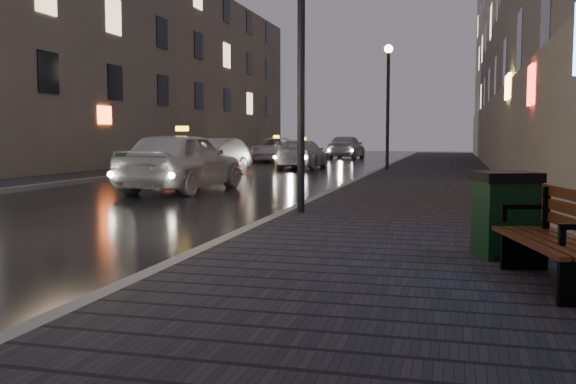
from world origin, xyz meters
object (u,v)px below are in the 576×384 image
at_px(taxi_near, 183,161).
at_px(taxi_far, 276,150).
at_px(car_far, 346,147).
at_px(trash_bin, 505,214).
at_px(car_left_mid, 210,157).
at_px(lamp_far, 388,91).
at_px(lamp_near, 301,33).
at_px(taxi_mid, 302,154).
at_px(bench, 561,238).

xyz_separation_m(taxi_near, taxi_far, (-3.01, 20.84, -0.13)).
distance_m(taxi_near, car_far, 26.60).
relative_size(trash_bin, car_left_mid, 0.23).
relative_size(lamp_far, car_left_mid, 1.18).
height_order(lamp_far, car_left_mid, lamp_far).
xyz_separation_m(lamp_near, taxi_near, (-4.76, 5.30, -2.63)).
distance_m(car_left_mid, car_far, 20.02).
bearing_deg(taxi_near, car_far, -87.98).
distance_m(taxi_near, car_left_mid, 6.92).
relative_size(lamp_near, car_far, 1.10).
xyz_separation_m(taxi_near, taxi_mid, (0.42, 13.22, -0.18)).
distance_m(lamp_near, lamp_far, 16.00).
distance_m(lamp_near, taxi_near, 7.59).
bearing_deg(car_far, bench, 104.91).
bearing_deg(lamp_near, taxi_far, 106.55).
bearing_deg(taxi_mid, trash_bin, 108.13).
distance_m(taxi_near, taxi_mid, 13.23).
height_order(bench, car_far, car_far).
bearing_deg(car_left_mid, trash_bin, -50.85).
xyz_separation_m(bench, taxi_mid, (-8.14, 23.68, 0.07)).
xyz_separation_m(taxi_near, car_far, (0.38, 26.59, -0.04)).
bearing_deg(lamp_near, car_left_mid, 118.55).
bearing_deg(taxi_near, car_left_mid, -72.35).
bearing_deg(car_left_mid, lamp_far, 38.41).
bearing_deg(lamp_near, trash_bin, -47.48).
height_order(lamp_near, bench, lamp_near).
bearing_deg(trash_bin, taxi_mid, 91.94).
relative_size(lamp_near, taxi_near, 1.04).
height_order(lamp_near, taxi_mid, lamp_near).
bearing_deg(car_far, car_left_mid, 86.31).
bearing_deg(car_left_mid, taxi_far, 101.87).
bearing_deg(lamp_far, taxi_mid, 149.76).
height_order(taxi_far, car_far, car_far).
distance_m(lamp_near, bench, 7.01).
bearing_deg(taxi_mid, car_far, -90.88).
xyz_separation_m(car_left_mid, taxi_mid, (2.19, 6.54, -0.06)).
height_order(taxi_near, taxi_far, taxi_near).
height_order(taxi_mid, taxi_far, taxi_far).
relative_size(lamp_near, lamp_far, 1.00).
height_order(taxi_near, car_left_mid, taxi_near).
xyz_separation_m(taxi_mid, car_far, (-0.04, 13.37, 0.14)).
height_order(trash_bin, car_far, car_far).
relative_size(taxi_mid, car_far, 0.98).
distance_m(lamp_far, car_left_mid, 8.14).
height_order(lamp_far, trash_bin, lamp_far).
bearing_deg(bench, taxi_far, 96.44).
height_order(bench, taxi_near, taxi_near).
height_order(bench, car_left_mid, car_left_mid).
distance_m(bench, taxi_mid, 25.04).
bearing_deg(lamp_near, lamp_far, 90.00).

